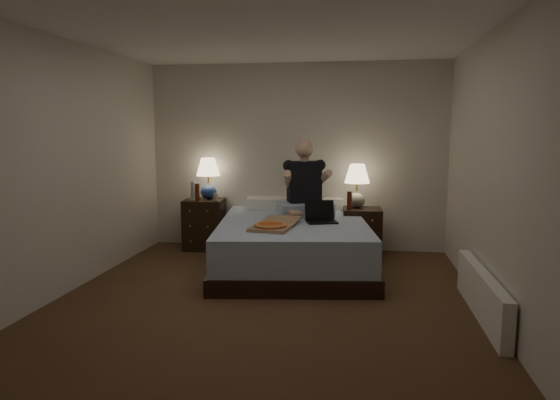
% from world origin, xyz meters
% --- Properties ---
extents(floor, '(4.00, 4.50, 0.00)m').
position_xyz_m(floor, '(0.00, 0.00, 0.00)').
color(floor, brown).
rests_on(floor, ground).
extents(ceiling, '(4.00, 4.50, 0.00)m').
position_xyz_m(ceiling, '(0.00, 0.00, 2.50)').
color(ceiling, white).
rests_on(ceiling, ground).
extents(wall_back, '(4.00, 0.00, 2.50)m').
position_xyz_m(wall_back, '(0.00, 2.25, 1.25)').
color(wall_back, silver).
rests_on(wall_back, ground).
extents(wall_front, '(4.00, 0.00, 2.50)m').
position_xyz_m(wall_front, '(0.00, -2.25, 1.25)').
color(wall_front, silver).
rests_on(wall_front, ground).
extents(wall_left, '(0.00, 4.50, 2.50)m').
position_xyz_m(wall_left, '(-2.00, 0.00, 1.25)').
color(wall_left, silver).
rests_on(wall_left, ground).
extents(wall_right, '(0.00, 4.50, 2.50)m').
position_xyz_m(wall_right, '(2.00, 0.00, 1.25)').
color(wall_right, silver).
rests_on(wall_right, ground).
extents(bed, '(1.97, 2.45, 0.56)m').
position_xyz_m(bed, '(0.10, 1.25, 0.28)').
color(bed, '#5C7DB9').
rests_on(bed, floor).
extents(nightstand_left, '(0.56, 0.51, 0.68)m').
position_xyz_m(nightstand_left, '(-1.22, 1.99, 0.34)').
color(nightstand_left, black).
rests_on(nightstand_left, floor).
extents(nightstand_right, '(0.50, 0.45, 0.62)m').
position_xyz_m(nightstand_right, '(0.91, 1.88, 0.31)').
color(nightstand_right, black).
rests_on(nightstand_right, floor).
extents(lamp_left, '(0.41, 0.41, 0.56)m').
position_xyz_m(lamp_left, '(-1.17, 2.05, 0.96)').
color(lamp_left, navy).
rests_on(lamp_left, nightstand_left).
extents(lamp_right, '(0.33, 0.33, 0.56)m').
position_xyz_m(lamp_right, '(0.83, 1.95, 0.90)').
color(lamp_right, '#979890').
rests_on(lamp_right, nightstand_right).
extents(water_bottle, '(0.07, 0.07, 0.25)m').
position_xyz_m(water_bottle, '(-1.34, 1.91, 0.80)').
color(water_bottle, silver).
rests_on(water_bottle, nightstand_left).
extents(soda_can, '(0.07, 0.07, 0.10)m').
position_xyz_m(soda_can, '(-1.03, 1.91, 0.73)').
color(soda_can, '#B1B1AC').
rests_on(soda_can, nightstand_left).
extents(beer_bottle_left, '(0.06, 0.06, 0.23)m').
position_xyz_m(beer_bottle_left, '(-1.26, 1.83, 0.79)').
color(beer_bottle_left, '#4F210B').
rests_on(beer_bottle_left, nightstand_left).
extents(beer_bottle_right, '(0.06, 0.06, 0.23)m').
position_xyz_m(beer_bottle_right, '(0.74, 1.76, 0.74)').
color(beer_bottle_right, '#54180C').
rests_on(beer_bottle_right, nightstand_right).
extents(person, '(0.80, 0.71, 0.93)m').
position_xyz_m(person, '(0.20, 1.61, 1.02)').
color(person, black).
rests_on(person, bed).
extents(laptop, '(0.41, 0.37, 0.24)m').
position_xyz_m(laptop, '(0.44, 1.16, 0.68)').
color(laptop, black).
rests_on(laptop, bed).
extents(pizza_box, '(0.49, 0.81, 0.08)m').
position_xyz_m(pizza_box, '(-0.07, 0.67, 0.60)').
color(pizza_box, '#A17F60').
rests_on(pizza_box, bed).
extents(radiator, '(0.10, 1.60, 0.40)m').
position_xyz_m(radiator, '(1.93, -0.07, 0.20)').
color(radiator, white).
rests_on(radiator, floor).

